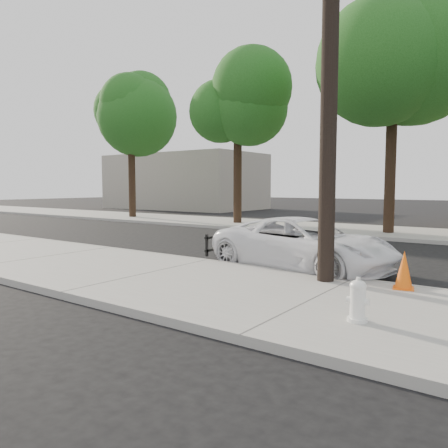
{
  "coord_description": "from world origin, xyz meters",
  "views": [
    {
      "loc": [
        7.13,
        -11.18,
        2.12
      ],
      "look_at": [
        -0.34,
        -0.86,
        1.0
      ],
      "focal_mm": 35.0,
      "sensor_mm": 36.0,
      "label": 1
    }
  ],
  "objects_px": {
    "fire_hydrant": "(358,301)",
    "utility_pole": "(330,56)",
    "police_cruiser": "(303,244)",
    "traffic_cone": "(404,270)"
  },
  "relations": [
    {
      "from": "utility_pole",
      "to": "traffic_cone",
      "type": "xyz_separation_m",
      "value": [
        1.5,
        0.2,
        -4.19
      ]
    },
    {
      "from": "fire_hydrant",
      "to": "traffic_cone",
      "type": "relative_size",
      "value": 0.83
    },
    {
      "from": "utility_pole",
      "to": "traffic_cone",
      "type": "distance_m",
      "value": 4.46
    },
    {
      "from": "utility_pole",
      "to": "fire_hydrant",
      "type": "relative_size",
      "value": 14.73
    },
    {
      "from": "utility_pole",
      "to": "police_cruiser",
      "type": "bearing_deg",
      "value": 129.38
    },
    {
      "from": "utility_pole",
      "to": "traffic_cone",
      "type": "bearing_deg",
      "value": 7.6
    },
    {
      "from": "police_cruiser",
      "to": "traffic_cone",
      "type": "distance_m",
      "value": 3.05
    },
    {
      "from": "fire_hydrant",
      "to": "utility_pole",
      "type": "bearing_deg",
      "value": 118.54
    },
    {
      "from": "police_cruiser",
      "to": "fire_hydrant",
      "type": "bearing_deg",
      "value": -137.09
    },
    {
      "from": "police_cruiser",
      "to": "traffic_cone",
      "type": "relative_size",
      "value": 6.46
    }
  ]
}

